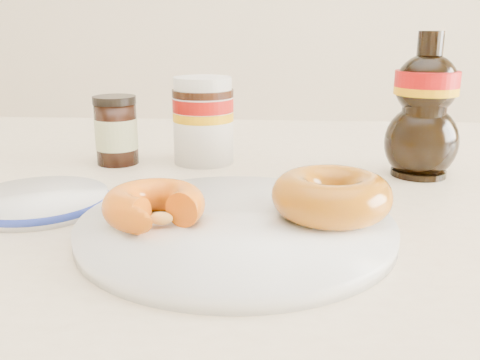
# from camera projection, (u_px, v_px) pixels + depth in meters

# --- Properties ---
(dining_table) EXTENTS (1.40, 0.90, 0.75)m
(dining_table) POSITION_uv_depth(u_px,v_px,m) (236.00, 257.00, 0.62)
(dining_table) COLOR beige
(dining_table) RESTS_ON ground
(plate) EXTENTS (0.28, 0.28, 0.01)m
(plate) POSITION_uv_depth(u_px,v_px,m) (236.00, 226.00, 0.47)
(plate) COLOR white
(plate) RESTS_ON dining_table
(donut_bitten) EXTENTS (0.11, 0.11, 0.03)m
(donut_bitten) POSITION_uv_depth(u_px,v_px,m) (154.00, 205.00, 0.46)
(donut_bitten) COLOR #D2450B
(donut_bitten) RESTS_ON plate
(donut_whole) EXTENTS (0.11, 0.11, 0.04)m
(donut_whole) POSITION_uv_depth(u_px,v_px,m) (331.00, 195.00, 0.47)
(donut_whole) COLOR #8D4E09
(donut_whole) RESTS_ON plate
(nutella_jar) EXTENTS (0.08, 0.08, 0.11)m
(nutella_jar) POSITION_uv_depth(u_px,v_px,m) (203.00, 117.00, 0.70)
(nutella_jar) COLOR white
(nutella_jar) RESTS_ON dining_table
(syrup_bottle) EXTENTS (0.11, 0.10, 0.17)m
(syrup_bottle) POSITION_uv_depth(u_px,v_px,m) (425.00, 106.00, 0.63)
(syrup_bottle) COLOR black
(syrup_bottle) RESTS_ON dining_table
(dark_jar) EXTENTS (0.06, 0.06, 0.09)m
(dark_jar) POSITION_uv_depth(u_px,v_px,m) (116.00, 131.00, 0.70)
(dark_jar) COLOR black
(dark_jar) RESTS_ON dining_table
(blue_rim_saucer) EXTENTS (0.14, 0.14, 0.01)m
(blue_rim_saucer) POSITION_uv_depth(u_px,v_px,m) (39.00, 200.00, 0.53)
(blue_rim_saucer) COLOR white
(blue_rim_saucer) RESTS_ON dining_table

